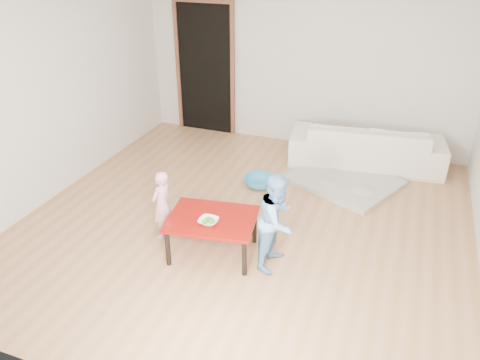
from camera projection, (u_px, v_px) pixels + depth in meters
The scene contains 13 objects.
floor at pixel (246, 221), 5.47m from camera, with size 5.00×5.00×0.01m, color #A37646.
back_wall at pixel (304, 61), 6.92m from camera, with size 5.00×0.02×2.60m, color beige.
left_wall at pixel (52, 91), 5.63m from camera, with size 0.02×5.00×2.60m, color beige.
doorway at pixel (206, 70), 7.53m from camera, with size 1.02×0.08×2.11m, color brown, non-canonical shape.
sofa at pixel (366, 144), 6.68m from camera, with size 2.13×0.83×0.62m, color white.
cushion at pixel (330, 134), 6.60m from camera, with size 0.44×0.39×0.12m, color orange.
red_table at pixel (213, 235), 4.84m from camera, with size 0.88×0.66×0.44m, color maroon, non-canonical shape.
bowl at pixel (208, 221), 4.63m from camera, with size 0.20×0.20×0.05m, color white.
broccoli at pixel (208, 221), 4.63m from camera, with size 0.12×0.12×0.06m, color #2D5919, non-canonical shape.
child_pink at pixel (162, 205), 5.04m from camera, with size 0.29×0.19×0.79m, color #E86A7F.
child_blue at pixel (278, 221), 4.56m from camera, with size 0.49×0.38×1.02m, color #5B91D3.
basin at pixel (260, 182), 6.20m from camera, with size 0.42×0.42×0.13m, color teal.
blanket at pixel (344, 180), 6.30m from camera, with size 1.31×1.09×0.07m, color beige, non-canonical shape.
Camera 1 is at (1.55, -4.33, 3.01)m, focal length 35.00 mm.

